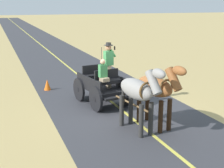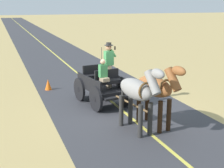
% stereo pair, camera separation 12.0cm
% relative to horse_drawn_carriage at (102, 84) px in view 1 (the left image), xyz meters
% --- Properties ---
extents(ground_plane, '(200.00, 200.00, 0.00)m').
position_rel_horse_drawn_carriage_xyz_m(ground_plane, '(-0.42, 0.71, -0.82)').
color(ground_plane, tan).
extents(road_surface, '(5.37, 160.00, 0.01)m').
position_rel_horse_drawn_carriage_xyz_m(road_surface, '(-0.42, 0.71, -0.81)').
color(road_surface, '#38383D').
rests_on(road_surface, ground).
extents(road_centre_stripe, '(0.12, 160.00, 0.00)m').
position_rel_horse_drawn_carriage_xyz_m(road_centre_stripe, '(-0.42, 0.71, -0.81)').
color(road_centre_stripe, '#DBCC4C').
rests_on(road_centre_stripe, road_surface).
extents(horse_drawn_carriage, '(1.77, 4.51, 2.50)m').
position_rel_horse_drawn_carriage_xyz_m(horse_drawn_carriage, '(0.00, 0.00, 0.00)').
color(horse_drawn_carriage, black).
rests_on(horse_drawn_carriage, ground).
extents(horse_near_side, '(0.87, 2.15, 2.21)m').
position_rel_horse_drawn_carriage_xyz_m(horse_near_side, '(-0.82, 2.94, 0.51)').
color(horse_near_side, brown).
rests_on(horse_near_side, ground).
extents(horse_off_side, '(0.82, 2.15, 2.21)m').
position_rel_horse_drawn_carriage_xyz_m(horse_off_side, '(-0.11, 3.05, 0.51)').
color(horse_off_side, gray).
rests_on(horse_off_side, ground).
extents(traffic_cone, '(0.32, 0.32, 0.50)m').
position_rel_horse_drawn_carriage_xyz_m(traffic_cone, '(1.74, -2.87, -0.57)').
color(traffic_cone, orange).
rests_on(traffic_cone, ground).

